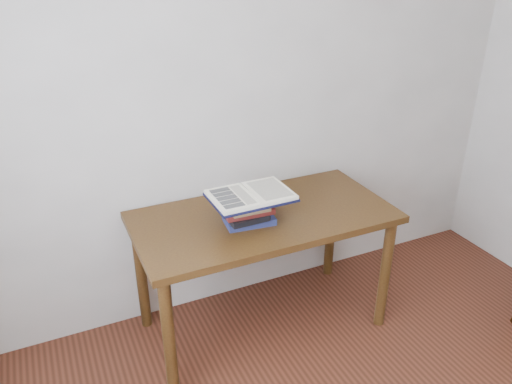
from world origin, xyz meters
name	(u,v)px	position (x,y,z in m)	size (l,w,h in m)	color
desk	(264,230)	(-0.06, 1.38, 0.63)	(1.36, 0.68, 0.73)	#452F11
book_stack	(247,211)	(-0.18, 1.32, 0.80)	(0.27, 0.19, 0.15)	#1A1849
open_book	(251,195)	(-0.17, 1.31, 0.89)	(0.40, 0.28, 0.03)	black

